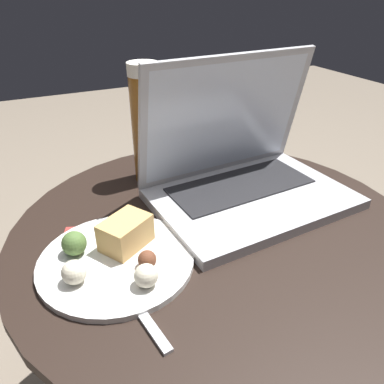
{
  "coord_description": "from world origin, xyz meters",
  "views": [
    {
      "loc": [
        -0.26,
        -0.44,
        0.89
      ],
      "look_at": [
        -0.04,
        0.0,
        0.6
      ],
      "focal_mm": 35.0,
      "sensor_mm": 36.0,
      "label": 1
    }
  ],
  "objects": [
    {
      "name": "table",
      "position": [
        0.0,
        0.0,
        0.39
      ],
      "size": [
        0.67,
        0.67,
        0.53
      ],
      "color": "#515156",
      "rests_on": "ground_plane"
    },
    {
      "name": "napkin",
      "position": [
        -0.16,
        0.0,
        0.53
      ],
      "size": [
        0.22,
        0.19,
        0.0
      ],
      "color": "#B7332D",
      "rests_on": "table"
    },
    {
      "name": "laptop",
      "position": [
        0.09,
        0.06,
        0.58
      ],
      "size": [
        0.36,
        0.26,
        0.25
      ],
      "color": "#B2B2B7",
      "rests_on": "table"
    },
    {
      "name": "fork",
      "position": [
        -0.18,
        -0.09,
        0.53
      ],
      "size": [
        0.04,
        0.18,
        0.0
      ],
      "color": "silver",
      "rests_on": "table"
    },
    {
      "name": "snack_plate",
      "position": [
        -0.17,
        -0.02,
        0.55
      ],
      "size": [
        0.22,
        0.22,
        0.05
      ],
      "color": "silver",
      "rests_on": "table"
    },
    {
      "name": "beer_glass",
      "position": [
        -0.04,
        0.21,
        0.65
      ],
      "size": [
        0.06,
        0.06,
        0.23
      ],
      "color": "brown",
      "rests_on": "table"
    }
  ]
}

